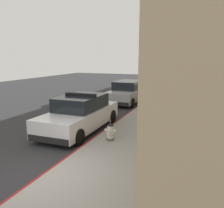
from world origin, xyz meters
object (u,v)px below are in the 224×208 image
police_cruiser (80,114)px  parked_car_silver_ahead (127,92)px  street_tree (158,57)px  fire_hydrant (110,131)px

police_cruiser → parked_car_silver_ahead: size_ratio=1.00×
parked_car_silver_ahead → street_tree: street_tree is taller
police_cruiser → fire_hydrant: 2.24m
parked_car_silver_ahead → fire_hydrant: size_ratio=6.37×
parked_car_silver_ahead → fire_hydrant: 8.65m
fire_hydrant → street_tree: (0.35, 7.14, 2.78)m
parked_car_silver_ahead → street_tree: size_ratio=1.13×
fire_hydrant → street_tree: street_tree is taller
street_tree → fire_hydrant: bearing=-92.8°
parked_car_silver_ahead → police_cruiser: bearing=-89.1°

